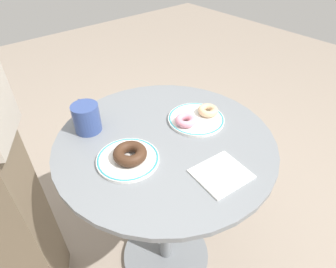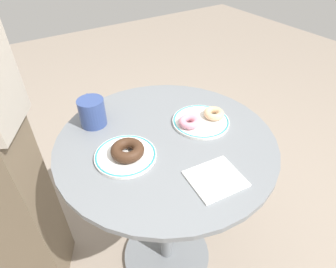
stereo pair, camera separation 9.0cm
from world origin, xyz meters
name	(u,v)px [view 1 (the left image)]	position (x,y,z in m)	size (l,w,h in m)	color
ground_plane	(166,256)	(0.00, 0.00, -0.01)	(7.00, 7.00, 0.02)	gray
cafe_table	(165,189)	(0.00, 0.00, 0.51)	(0.74, 0.74, 0.76)	slate
plate_left	(128,159)	(-0.15, -0.01, 0.77)	(0.19, 0.19, 0.01)	white
plate_right	(196,119)	(0.15, 0.01, 0.77)	(0.20, 0.20, 0.01)	white
donut_chocolate	(130,154)	(-0.15, -0.01, 0.79)	(0.10, 0.10, 0.03)	#422819
donut_glazed	(207,110)	(0.21, 0.00, 0.79)	(0.07, 0.07, 0.02)	#E0B789
donut_pink_frosted	(186,120)	(0.10, 0.01, 0.79)	(0.07, 0.07, 0.02)	pink
paper_napkin	(221,174)	(0.02, -0.23, 0.77)	(0.15, 0.13, 0.01)	white
coffee_mug	(86,117)	(-0.17, 0.21, 0.81)	(0.09, 0.13, 0.10)	#334784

